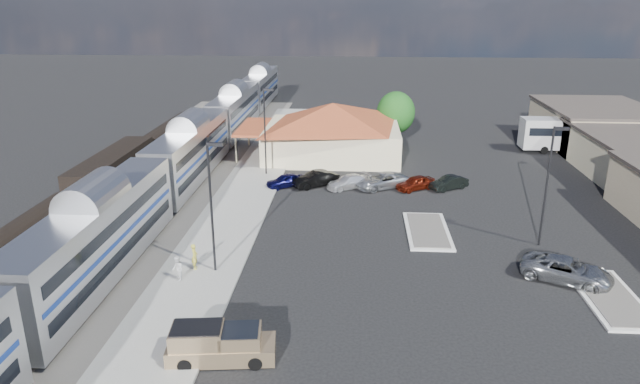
# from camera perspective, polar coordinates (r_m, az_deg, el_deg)

# --- Properties ---
(ground) EXTENTS (280.00, 280.00, 0.00)m
(ground) POSITION_cam_1_polar(r_m,az_deg,el_deg) (43.62, 5.74, -4.86)
(ground) COLOR black
(ground) RESTS_ON ground
(railbed) EXTENTS (16.00, 100.00, 0.12)m
(railbed) POSITION_cam_1_polar(r_m,az_deg,el_deg) (54.51, -17.15, -0.62)
(railbed) COLOR #4C4944
(railbed) RESTS_ON ground
(platform) EXTENTS (5.50, 92.00, 0.18)m
(platform) POSITION_cam_1_polar(r_m,az_deg,el_deg) (50.17, -8.29, -1.60)
(platform) COLOR gray
(platform) RESTS_ON ground
(passenger_train) EXTENTS (3.00, 104.00, 5.55)m
(passenger_train) POSITION_cam_1_polar(r_m,az_deg,el_deg) (57.62, -12.79, 3.73)
(passenger_train) COLOR silver
(passenger_train) RESTS_ON ground
(freight_cars) EXTENTS (2.80, 46.00, 4.00)m
(freight_cars) POSITION_cam_1_polar(r_m,az_deg,el_deg) (55.79, -19.94, 1.54)
(freight_cars) COLOR black
(freight_cars) RESTS_ON ground
(station_depot) EXTENTS (18.35, 12.24, 6.20)m
(station_depot) POSITION_cam_1_polar(r_m,az_deg,el_deg) (65.56, 1.22, 6.26)
(station_depot) COLOR beige
(station_depot) RESTS_ON ground
(traffic_island_south) EXTENTS (3.30, 7.50, 0.21)m
(traffic_island_south) POSITION_cam_1_polar(r_m,az_deg,el_deg) (45.74, 10.70, -3.80)
(traffic_island_south) COLOR silver
(traffic_island_south) RESTS_ON ground
(traffic_island_north) EXTENTS (3.30, 7.50, 0.21)m
(traffic_island_north) POSITION_cam_1_polar(r_m,az_deg,el_deg) (39.60, 27.09, -9.43)
(traffic_island_north) COLOR silver
(traffic_island_north) RESTS_ON ground
(lamp_plat_s) EXTENTS (1.08, 0.25, 9.00)m
(lamp_plat_s) POSITION_cam_1_polar(r_m,az_deg,el_deg) (37.18, -10.74, -0.55)
(lamp_plat_s) COLOR black
(lamp_plat_s) RESTS_ON ground
(lamp_plat_n) EXTENTS (1.08, 0.25, 9.00)m
(lamp_plat_n) POSITION_cam_1_polar(r_m,az_deg,el_deg) (57.95, -5.46, 6.72)
(lamp_plat_n) COLOR black
(lamp_plat_n) RESTS_ON ground
(lamp_lot) EXTENTS (1.08, 0.25, 9.00)m
(lamp_lot) POSITION_cam_1_polar(r_m,az_deg,el_deg) (43.95, 21.95, 1.43)
(lamp_lot) COLOR black
(lamp_lot) RESTS_ON ground
(tree_depot) EXTENTS (4.71, 4.71, 6.63)m
(tree_depot) POSITION_cam_1_polar(r_m,az_deg,el_deg) (71.35, 7.58, 7.88)
(tree_depot) COLOR #382314
(tree_depot) RESTS_ON ground
(pickup_truck) EXTENTS (5.61, 2.56, 1.87)m
(pickup_truck) POSITION_cam_1_polar(r_m,az_deg,el_deg) (30.23, -9.82, -14.79)
(pickup_truck) COLOR #A08662
(pickup_truck) RESTS_ON ground
(suv) EXTENTS (6.21, 4.94, 1.57)m
(suv) POSITION_cam_1_polar(r_m,az_deg,el_deg) (40.49, 23.44, -7.18)
(suv) COLOR #969A9E
(suv) RESTS_ON ground
(coach_bus) EXTENTS (12.46, 2.86, 3.99)m
(coach_bus) POSITION_cam_1_polar(r_m,az_deg,el_deg) (74.00, 24.15, 5.41)
(coach_bus) COLOR silver
(coach_bus) RESTS_ON ground
(person_a) EXTENTS (0.56, 0.73, 1.78)m
(person_a) POSITION_cam_1_polar(r_m,az_deg,el_deg) (39.29, -12.43, -6.30)
(person_a) COLOR gold
(person_a) RESTS_ON platform
(person_b) EXTENTS (0.89, 0.99, 1.65)m
(person_b) POSITION_cam_1_polar(r_m,az_deg,el_deg) (38.02, -14.07, -7.44)
(person_b) COLOR silver
(person_b) RESTS_ON platform
(parked_car_a) EXTENTS (4.08, 3.33, 1.31)m
(parked_car_a) POSITION_cam_1_polar(r_m,az_deg,el_deg) (55.34, -3.43, 1.16)
(parked_car_a) COLOR #0D0D42
(parked_car_a) RESTS_ON ground
(parked_car_b) EXTENTS (4.71, 3.80, 1.50)m
(parked_car_b) POSITION_cam_1_polar(r_m,az_deg,el_deg) (55.31, -0.44, 1.29)
(parked_car_b) COLOR black
(parked_car_b) RESTS_ON ground
(parked_car_c) EXTENTS (4.71, 3.86, 1.28)m
(parked_car_c) POSITION_cam_1_polar(r_m,az_deg,el_deg) (54.93, 2.86, 1.02)
(parked_car_c) COLOR silver
(parked_car_c) RESTS_ON ground
(parked_car_d) EXTENTS (5.81, 4.65, 1.47)m
(parked_car_d) POSITION_cam_1_polar(r_m,az_deg,el_deg) (55.24, 6.19, 1.13)
(parked_car_d) COLOR #9A9EA2
(parked_car_d) RESTS_ON ground
(parked_car_e) EXTENTS (4.18, 3.50, 1.35)m
(parked_car_e) POSITION_cam_1_polar(r_m,az_deg,el_deg) (55.21, 9.52, 0.90)
(parked_car_e) COLOR maroon
(parked_car_e) RESTS_ON ground
(parked_car_f) EXTENTS (4.02, 3.20, 1.28)m
(parked_car_f) POSITION_cam_1_polar(r_m,az_deg,el_deg) (55.92, 12.75, 0.89)
(parked_car_f) COLOR black
(parked_car_f) RESTS_ON ground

